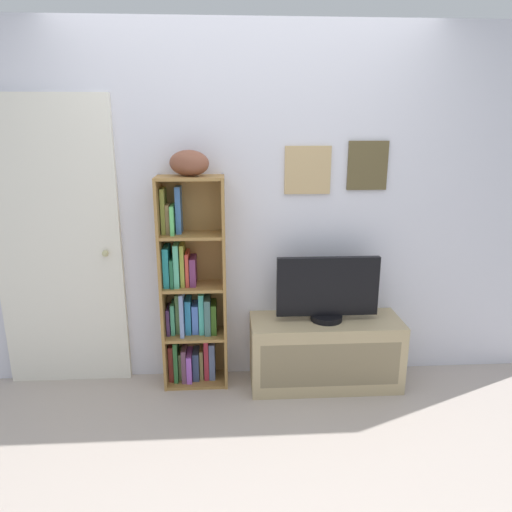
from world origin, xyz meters
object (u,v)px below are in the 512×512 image
at_px(football, 189,163).
at_px(television, 328,290).
at_px(bookshelf, 190,297).
at_px(door, 58,247).
at_px(tv_stand, 325,352).

xyz_separation_m(football, television, (0.91, -0.08, -0.85)).
bearing_deg(bookshelf, door, 175.48).
height_order(bookshelf, football, football).
distance_m(football, door, 1.08).
relative_size(football, television, 0.39).
bearing_deg(door, football, -6.14).
xyz_separation_m(tv_stand, door, (-1.83, 0.17, 0.75)).
xyz_separation_m(television, door, (-1.83, 0.17, 0.28)).
distance_m(football, tv_stand, 1.61).
bearing_deg(tv_stand, football, 175.22).
bearing_deg(television, football, 175.29).
bearing_deg(television, door, 174.57).
height_order(tv_stand, door, door).
xyz_separation_m(bookshelf, tv_stand, (0.94, -0.10, -0.40)).
bearing_deg(football, television, -4.71).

